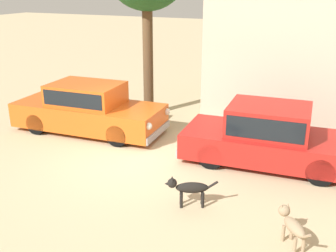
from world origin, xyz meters
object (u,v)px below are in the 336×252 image
Objects in this scene: stray_dog_tan at (292,224)px; stray_dog_spotted at (188,188)px; parked_sedan_second at (269,135)px; parked_sedan_nearest at (88,108)px.

stray_dog_spotted is at bearing 39.41° from stray_dog_tan.
parked_sedan_second reaches higher than stray_dog_spotted.
stray_dog_spotted is 2.11m from stray_dog_tan.
stray_dog_spotted is (-1.05, -2.74, -0.32)m from parked_sedan_second.
parked_sedan_nearest is 5.79× the size of stray_dog_tan.
parked_sedan_nearest is at bearing 24.32° from stray_dog_tan.
stray_dog_spotted reaches higher than stray_dog_tan.
stray_dog_tan is at bearing -75.89° from parked_sedan_second.
parked_sedan_nearest is 7.16m from stray_dog_tan.
parked_sedan_second is at bearing -20.67° from stray_dog_tan.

